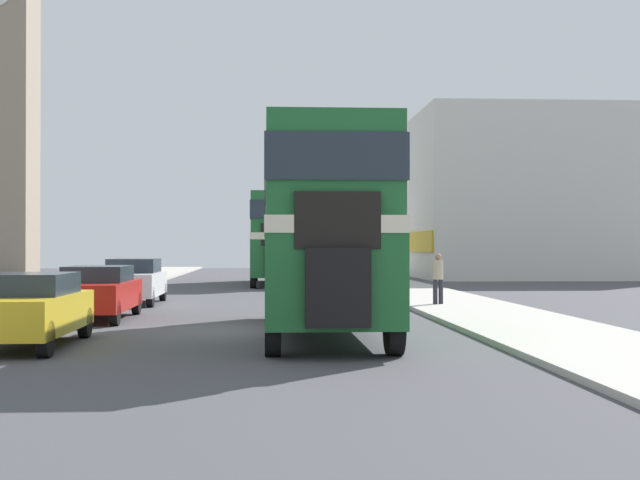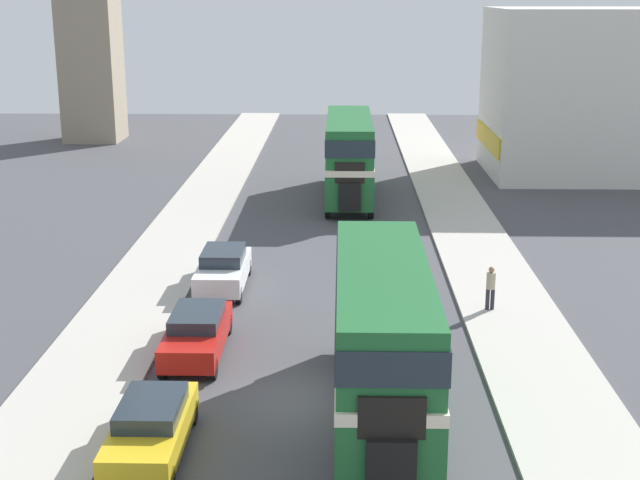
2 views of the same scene
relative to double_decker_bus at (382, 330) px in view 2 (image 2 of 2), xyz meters
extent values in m
plane|color=#47474C|center=(-1.83, 0.96, -2.51)|extent=(120.00, 120.00, 0.00)
cube|color=#B7B2A8|center=(4.92, 0.96, -2.45)|extent=(3.50, 120.00, 0.12)
cube|color=#B7B2A8|center=(-8.58, 0.96, -2.45)|extent=(3.50, 120.00, 0.12)
cube|color=#1E602D|center=(0.00, 0.02, -1.20)|extent=(2.41, 9.44, 1.65)
cube|color=beige|center=(0.00, 0.02, -0.22)|extent=(2.43, 9.49, 0.30)
cube|color=#1E602D|center=(0.00, 0.02, 0.83)|extent=(2.36, 9.25, 1.80)
cube|color=#232D38|center=(0.00, 0.02, 0.92)|extent=(2.43, 9.35, 0.81)
cube|color=black|center=(0.00, -4.80, -1.28)|extent=(1.08, 0.20, 1.32)
cube|color=black|center=(0.00, -4.67, -0.16)|extent=(1.45, 0.12, 0.96)
cylinder|color=black|center=(-1.06, -3.87, -2.00)|extent=(0.28, 1.03, 1.03)
cylinder|color=black|center=(1.06, -3.87, -2.00)|extent=(0.28, 1.03, 1.03)
cylinder|color=black|center=(-1.06, 3.81, -2.00)|extent=(0.28, 1.03, 1.03)
cylinder|color=black|center=(1.06, 3.81, -2.00)|extent=(0.28, 1.03, 1.03)
cube|color=#1E602D|center=(-0.66, 26.15, -1.14)|extent=(2.43, 10.40, 1.76)
cube|color=beige|center=(-0.66, 26.15, -0.11)|extent=(2.46, 10.46, 0.32)
cube|color=#1E602D|center=(-0.66, 26.15, 1.01)|extent=(2.39, 10.19, 1.92)
cube|color=#232D38|center=(-0.66, 26.15, 1.11)|extent=(2.46, 10.30, 0.86)
cube|color=black|center=(-0.66, 20.85, -1.23)|extent=(1.10, 0.20, 1.41)
cube|color=black|center=(-0.66, 20.99, -0.04)|extent=(1.46, 0.12, 1.02)
cylinder|color=black|center=(-1.74, 21.78, -2.00)|extent=(0.28, 1.03, 1.03)
cylinder|color=black|center=(0.41, 21.78, -2.00)|extent=(0.28, 1.03, 1.03)
cylinder|color=black|center=(-1.74, 30.42, -2.00)|extent=(0.28, 1.03, 1.03)
cylinder|color=black|center=(0.41, 30.42, -2.00)|extent=(0.28, 1.03, 1.03)
cube|color=gold|center=(-5.71, -2.15, -1.88)|extent=(1.67, 4.27, 0.70)
cube|color=#232D38|center=(-5.71, -1.98, -1.32)|extent=(1.47, 2.22, 0.41)
cylinder|color=black|center=(-6.44, -3.83, -2.19)|extent=(0.20, 0.64, 0.64)
cylinder|color=black|center=(-4.97, -3.83, -2.19)|extent=(0.20, 0.64, 0.64)
cylinder|color=black|center=(-6.44, -0.46, -2.19)|extent=(0.20, 0.64, 0.64)
cylinder|color=black|center=(-4.97, -0.46, -2.19)|extent=(0.20, 0.64, 0.64)
cube|color=red|center=(-5.58, 4.16, -1.87)|extent=(1.71, 4.50, 0.70)
cube|color=#232D38|center=(-5.58, 4.34, -1.32)|extent=(1.50, 2.34, 0.41)
cylinder|color=black|center=(-6.33, 2.36, -2.19)|extent=(0.20, 0.64, 0.64)
cylinder|color=black|center=(-4.82, 2.36, -2.19)|extent=(0.20, 0.64, 0.64)
cylinder|color=black|center=(-6.33, 5.96, -2.19)|extent=(0.20, 0.64, 0.64)
cylinder|color=black|center=(-4.82, 5.96, -2.19)|extent=(0.20, 0.64, 0.64)
cube|color=white|center=(-5.58, 10.64, -1.85)|extent=(1.75, 4.32, 0.76)
cube|color=#232D38|center=(-5.58, 10.81, -1.24)|extent=(1.54, 2.25, 0.47)
cylinder|color=black|center=(-6.36, 8.92, -2.19)|extent=(0.20, 0.64, 0.64)
cylinder|color=black|center=(-4.81, 8.92, -2.19)|extent=(0.20, 0.64, 0.64)
cylinder|color=black|center=(-6.36, 12.35, -2.19)|extent=(0.20, 0.64, 0.64)
cylinder|color=black|center=(-4.81, 12.35, -2.19)|extent=(0.20, 0.64, 0.64)
cylinder|color=#282833|center=(4.12, 8.20, -2.01)|extent=(0.14, 0.14, 0.77)
cylinder|color=#282833|center=(4.30, 8.20, -2.01)|extent=(0.14, 0.14, 0.77)
cylinder|color=tan|center=(4.21, 8.20, -1.32)|extent=(0.32, 0.32, 0.61)
sphere|color=#9E7051|center=(4.21, 8.20, -0.92)|extent=(0.21, 0.21, 0.21)
cube|color=silver|center=(15.68, 33.40, 2.52)|extent=(15.23, 9.11, 10.07)
cube|color=gold|center=(8.01, 33.40, -0.30)|extent=(0.12, 8.65, 1.21)
camera|label=1|loc=(-1.20, -19.40, -0.61)|focal=50.00mm
camera|label=2|loc=(-1.11, -21.72, 8.49)|focal=50.00mm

